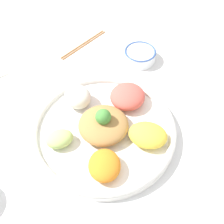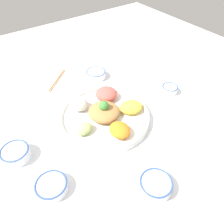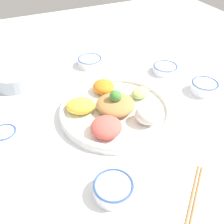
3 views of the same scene
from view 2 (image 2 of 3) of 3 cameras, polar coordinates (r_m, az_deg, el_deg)
The scene contains 10 objects.
ground_plane at distance 1.01m, azimuth -1.35°, elevation -1.96°, with size 2.40×2.40×0.00m, color white.
salad_platter at distance 0.99m, azimuth -1.93°, elevation -0.53°, with size 0.41×0.41×0.10m.
sauce_bowl_red at distance 0.80m, azimuth 11.35°, elevation -18.09°, with size 0.11×0.11×0.04m.
rice_bowl_blue at distance 1.18m, azimuth 14.83°, elevation 5.89°, with size 0.08×0.08×0.04m.
sauce_bowl_dark at distance 1.26m, azimuth -4.21°, elevation 9.93°, with size 0.11×0.11×0.04m.
rice_bowl_plain at distance 0.93m, azimuth -23.90°, elevation -9.83°, with size 0.11×0.11×0.05m.
sauce_bowl_far at distance 0.81m, azimuth -15.52°, elevation -18.12°, with size 0.11×0.11×0.04m.
side_serving_bowl at distance 0.99m, azimuth 25.76°, elevation -5.68°, with size 0.21×0.21×0.06m.
chopsticks_pair_near at distance 1.28m, azimuth -14.10°, elevation 8.16°, with size 0.16×0.17×0.01m.
serving_spoon_main at distance 1.10m, azimuth -26.50°, elevation -2.72°, with size 0.09×0.14×0.01m.
Camera 2 is at (-0.59, 0.39, 0.72)m, focal length 35.00 mm.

